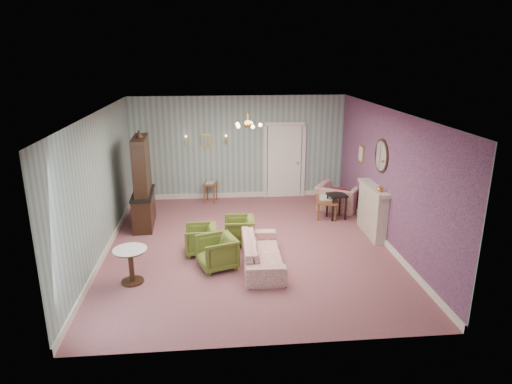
{
  "coord_description": "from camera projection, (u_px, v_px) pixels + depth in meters",
  "views": [
    {
      "loc": [
        -0.69,
        -9.01,
        4.02
      ],
      "look_at": [
        0.2,
        0.4,
        1.1
      ],
      "focal_mm": 31.76,
      "sensor_mm": 36.0,
      "label": 1
    }
  ],
  "objects": [
    {
      "name": "burgundy_cushion",
      "position": [
        339.0,
        194.0,
        11.8
      ],
      "size": [
        0.41,
        0.28,
        0.39
      ],
      "primitive_type": "cube",
      "rotation": [
        0.17,
        0.0,
        -0.35
      ],
      "color": "maroon",
      "rests_on": "wingback_chair"
    },
    {
      "name": "wall_right_floral",
      "position": [
        387.0,
        178.0,
        9.66
      ],
      "size": [
        0.0,
        7.0,
        7.0
      ],
      "primitive_type": "plane",
      "rotation": [
        1.57,
        0.0,
        -1.57
      ],
      "color": "#BC5E84",
      "rests_on": "ground"
    },
    {
      "name": "wall_left",
      "position": [
        100.0,
        186.0,
        9.12
      ],
      "size": [
        0.0,
        7.0,
        7.0
      ],
      "primitive_type": "plane",
      "rotation": [
        1.57,
        0.0,
        1.57
      ],
      "color": "gray",
      "rests_on": "ground"
    },
    {
      "name": "fireplace",
      "position": [
        372.0,
        211.0,
        10.29
      ],
      "size": [
        0.3,
        1.4,
        1.16
      ],
      "primitive_type": null,
      "color": "beige",
      "rests_on": "floor"
    },
    {
      "name": "door",
      "position": [
        284.0,
        160.0,
        12.91
      ],
      "size": [
        1.12,
        0.12,
        2.16
      ],
      "primitive_type": null,
      "color": "white",
      "rests_on": "floor"
    },
    {
      "name": "mantel_vase",
      "position": [
        380.0,
        188.0,
        9.71
      ],
      "size": [
        0.15,
        0.15,
        0.15
      ],
      "primitive_type": "imported",
      "color": "gold",
      "rests_on": "fireplace"
    },
    {
      "name": "olive_chair_c",
      "position": [
        239.0,
        229.0,
        9.89
      ],
      "size": [
        0.62,
        0.66,
        0.65
      ],
      "primitive_type": "imported",
      "rotation": [
        0.0,
        0.0,
        -1.6
      ],
      "color": "#5D6B25",
      "rests_on": "floor"
    },
    {
      "name": "nesting_table",
      "position": [
        210.0,
        192.0,
        12.65
      ],
      "size": [
        0.44,
        0.52,
        0.59
      ],
      "primitive_type": null,
      "rotation": [
        0.0,
        0.0,
        -0.23
      ],
      "color": "brown",
      "rests_on": "floor"
    },
    {
      "name": "olive_chair_a",
      "position": [
        217.0,
        251.0,
        8.75
      ],
      "size": [
        0.82,
        0.85,
        0.7
      ],
      "primitive_type": "imported",
      "rotation": [
        0.0,
        0.0,
        -1.24
      ],
      "color": "#5D6B25",
      "rests_on": "floor"
    },
    {
      "name": "ceiling",
      "position": [
        248.0,
        112.0,
        8.96
      ],
      "size": [
        7.0,
        7.0,
        0.0
      ],
      "primitive_type": "plane",
      "rotation": [
        3.14,
        0.0,
        0.0
      ],
      "color": "white",
      "rests_on": "ground"
    },
    {
      "name": "sconce_right",
      "position": [
        226.0,
        140.0,
        12.56
      ],
      "size": [
        0.16,
        0.12,
        0.3
      ],
      "primitive_type": null,
      "color": "gold",
      "rests_on": "wall_back"
    },
    {
      "name": "dresser",
      "position": [
        142.0,
        180.0,
        10.67
      ],
      "size": [
        0.54,
        1.4,
        2.29
      ],
      "primitive_type": null,
      "rotation": [
        0.0,
        0.0,
        0.05
      ],
      "color": "black",
      "rests_on": "floor"
    },
    {
      "name": "gilt_mirror_back",
      "position": [
        206.0,
        140.0,
        12.53
      ],
      "size": [
        0.28,
        0.06,
        0.36
      ],
      "primitive_type": null,
      "color": "gold",
      "rests_on": "wall_back"
    },
    {
      "name": "wingback_chair",
      "position": [
        339.0,
        193.0,
        11.95
      ],
      "size": [
        1.26,
        1.16,
        0.92
      ],
      "primitive_type": "imported",
      "rotation": [
        0.0,
        0.0,
        2.55
      ],
      "color": "#A64353",
      "rests_on": "floor"
    },
    {
      "name": "chandelier",
      "position": [
        248.0,
        125.0,
        9.04
      ],
      "size": [
        0.56,
        0.56,
        0.36
      ],
      "primitive_type": null,
      "color": "gold",
      "rests_on": "ceiling"
    },
    {
      "name": "framed_print",
      "position": [
        361.0,
        154.0,
        11.28
      ],
      "size": [
        0.04,
        0.34,
        0.42
      ],
      "primitive_type": null,
      "color": "gold",
      "rests_on": "wall_right"
    },
    {
      "name": "wall_right",
      "position": [
        388.0,
        178.0,
        9.66
      ],
      "size": [
        0.0,
        7.0,
        7.0
      ],
      "primitive_type": "plane",
      "rotation": [
        1.57,
        0.0,
        -1.57
      ],
      "color": "gray",
      "rests_on": "ground"
    },
    {
      "name": "olive_chair_b",
      "position": [
        201.0,
        238.0,
        9.39
      ],
      "size": [
        0.61,
        0.65,
        0.66
      ],
      "primitive_type": "imported",
      "rotation": [
        0.0,
        0.0,
        -1.55
      ],
      "color": "#5D6B25",
      "rests_on": "floor"
    },
    {
      "name": "pedestal_table",
      "position": [
        131.0,
        266.0,
        8.18
      ],
      "size": [
        0.77,
        0.77,
        0.67
      ],
      "primitive_type": null,
      "rotation": [
        0.0,
        0.0,
        0.31
      ],
      "color": "black",
      "rests_on": "floor"
    },
    {
      "name": "coffee_table",
      "position": [
        326.0,
        207.0,
        11.59
      ],
      "size": [
        0.71,
        1.03,
        0.48
      ],
      "primitive_type": null,
      "rotation": [
        0.0,
        0.0,
        -0.21
      ],
      "color": "brown",
      "rests_on": "floor"
    },
    {
      "name": "sconce_left",
      "position": [
        186.0,
        140.0,
        12.46
      ],
      "size": [
        0.16,
        0.12,
        0.3
      ],
      "primitive_type": null,
      "color": "gold",
      "rests_on": "wall_back"
    },
    {
      "name": "wall_front",
      "position": [
        269.0,
        253.0,
        6.06
      ],
      "size": [
        6.0,
        0.0,
        6.0
      ],
      "primitive_type": "plane",
      "rotation": [
        -1.57,
        0.0,
        0.0
      ],
      "color": "gray",
      "rests_on": "ground"
    },
    {
      "name": "side_table_black",
      "position": [
        336.0,
        206.0,
        11.35
      ],
      "size": [
        0.5,
        0.5,
        0.65
      ],
      "primitive_type": null,
      "rotation": [
        0.0,
        0.0,
        0.17
      ],
      "color": "black",
      "rests_on": "floor"
    },
    {
      "name": "oval_mirror",
      "position": [
        381.0,
        156.0,
        9.92
      ],
      "size": [
        0.04,
        0.76,
        0.84
      ],
      "primitive_type": null,
      "color": "white",
      "rests_on": "wall_right"
    },
    {
      "name": "sofa_chintz",
      "position": [
        262.0,
        248.0,
        8.82
      ],
      "size": [
        0.6,
        1.91,
        0.74
      ],
      "primitive_type": "imported",
      "rotation": [
        0.0,
        0.0,
        1.55
      ],
      "color": "#A64353",
      "rests_on": "floor"
    },
    {
      "name": "wall_back",
      "position": [
        239.0,
        148.0,
        12.72
      ],
      "size": [
        6.0,
        0.0,
        6.0
      ],
      "primitive_type": "plane",
      "rotation": [
        1.57,
        0.0,
        0.0
      ],
      "color": "gray",
      "rests_on": "ground"
    },
    {
      "name": "floor",
      "position": [
        249.0,
        246.0,
        9.82
      ],
      "size": [
        7.0,
        7.0,
        0.0
      ],
      "primitive_type": "plane",
      "color": "#93565D",
      "rests_on": "ground"
    }
  ]
}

